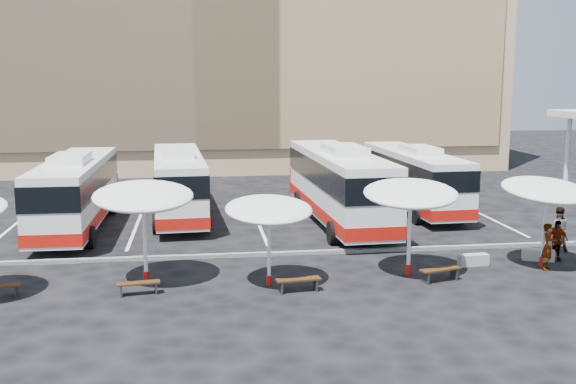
{
  "coord_description": "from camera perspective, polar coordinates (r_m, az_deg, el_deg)",
  "views": [
    {
      "loc": [
        -2.93,
        -26.12,
        7.27
      ],
      "look_at": [
        1.0,
        3.0,
        2.2
      ],
      "focal_mm": 42.0,
      "sensor_mm": 36.0,
      "label": 1
    }
  ],
  "objects": [
    {
      "name": "passenger_2",
      "position": [
        28.86,
        21.77,
        -3.83
      ],
      "size": [
        0.99,
        0.47,
        1.64
      ],
      "primitive_type": "imported",
      "rotation": [
        0.0,
        0.0,
        -0.08
      ],
      "color": "black",
      "rests_on": "ground"
    },
    {
      "name": "bus_0",
      "position": [
        33.71,
        -17.51,
        0.17
      ],
      "size": [
        2.83,
        11.77,
        3.73
      ],
      "rotation": [
        0.0,
        0.0,
        -0.01
      ],
      "color": "white",
      "rests_on": "ground"
    },
    {
      "name": "conc_bench_1",
      "position": [
        28.76,
        20.41,
        -5.01
      ],
      "size": [
        1.29,
        0.83,
        0.46
      ],
      "primitive_type": "cube",
      "rotation": [
        0.0,
        0.0,
        -0.38
      ],
      "color": "gray",
      "rests_on": "ground"
    },
    {
      "name": "conc_bench_0",
      "position": [
        27.26,
        15.42,
        -5.56
      ],
      "size": [
        1.2,
        0.5,
        0.44
      ],
      "primitive_type": "cube",
      "rotation": [
        0.0,
        0.0,
        0.09
      ],
      "color": "gray",
      "rests_on": "ground"
    },
    {
      "name": "bus_3",
      "position": [
        37.6,
        10.53,
        1.31
      ],
      "size": [
        3.01,
        11.39,
        3.59
      ],
      "rotation": [
        0.0,
        0.0,
        0.05
      ],
      "color": "white",
      "rests_on": "ground"
    },
    {
      "name": "bus_2",
      "position": [
        33.5,
        4.3,
        0.79
      ],
      "size": [
        3.32,
        12.72,
        4.01
      ],
      "rotation": [
        0.0,
        0.0,
        0.04
      ],
      "color": "white",
      "rests_on": "ground"
    },
    {
      "name": "wood_bench_2",
      "position": [
        23.13,
        0.88,
        -7.59
      ],
      "size": [
        1.57,
        0.58,
        0.47
      ],
      "rotation": [
        0.0,
        0.0,
        0.11
      ],
      "color": "black",
      "rests_on": "ground"
    },
    {
      "name": "bay_lines",
      "position": [
        35.01,
        -2.72,
        -2.2
      ],
      "size": [
        24.15,
        12.0,
        0.01
      ],
      "color": "white",
      "rests_on": "ground"
    },
    {
      "name": "wood_bench_3",
      "position": [
        24.88,
        12.76,
        -6.58
      ],
      "size": [
        1.6,
        0.84,
        0.48
      ],
      "rotation": [
        0.0,
        0.0,
        0.29
      ],
      "color": "black",
      "rests_on": "ground"
    },
    {
      "name": "passenger_1",
      "position": [
        30.4,
        21.91,
        -2.93
      ],
      "size": [
        1.09,
        0.96,
        1.89
      ],
      "primitive_type": "imported",
      "rotation": [
        0.0,
        0.0,
        2.83
      ],
      "color": "black",
      "rests_on": "ground"
    },
    {
      "name": "sunshade_4",
      "position": [
        27.26,
        21.05,
        0.11
      ],
      "size": [
        4.0,
        4.04,
        3.53
      ],
      "rotation": [
        0.0,
        0.0,
        0.21
      ],
      "color": "white",
      "rests_on": "ground"
    },
    {
      "name": "sunshade_2",
      "position": [
        23.26,
        -1.64,
        -1.52
      ],
      "size": [
        3.38,
        3.41,
        3.19
      ],
      "rotation": [
        0.0,
        0.0,
        0.11
      ],
      "color": "white",
      "rests_on": "ground"
    },
    {
      "name": "bus_1",
      "position": [
        35.55,
        -9.26,
        0.92
      ],
      "size": [
        3.15,
        11.65,
        3.66
      ],
      "rotation": [
        0.0,
        0.0,
        0.06
      ],
      "color": "white",
      "rests_on": "ground"
    },
    {
      "name": "passenger_0",
      "position": [
        27.36,
        21.17,
        -4.35
      ],
      "size": [
        0.76,
        0.77,
        1.79
      ],
      "primitive_type": "imported",
      "rotation": [
        0.0,
        0.0,
        0.84
      ],
      "color": "black",
      "rests_on": "ground"
    },
    {
      "name": "wood_bench_1",
      "position": [
        23.38,
        -12.54,
        -7.7
      ],
      "size": [
        1.46,
        0.58,
        0.44
      ],
      "rotation": [
        0.0,
        0.0,
        0.14
      ],
      "color": "black",
      "rests_on": "ground"
    },
    {
      "name": "ground",
      "position": [
        27.27,
        -1.24,
        -5.67
      ],
      "size": [
        120.0,
        120.0,
        0.0
      ],
      "primitive_type": "plane",
      "color": "black",
      "rests_on": "ground"
    },
    {
      "name": "sandstone_building",
      "position": [
        58.31,
        -4.95,
        15.02
      ],
      "size": [
        42.0,
        18.25,
        29.6
      ],
      "color": "tan",
      "rests_on": "ground"
    },
    {
      "name": "sunshade_3",
      "position": [
        24.83,
        10.34,
        -0.15
      ],
      "size": [
        4.03,
        4.07,
        3.59
      ],
      "rotation": [
        0.0,
        0.0,
        -0.19
      ],
      "color": "white",
      "rests_on": "ground"
    },
    {
      "name": "sunshade_1",
      "position": [
        24.02,
        -12.16,
        -0.38
      ],
      "size": [
        3.94,
        3.98,
        3.67
      ],
      "rotation": [
        0.0,
        0.0,
        0.13
      ],
      "color": "white",
      "rests_on": "ground"
    },
    {
      "name": "curb_divider",
      "position": [
        27.73,
        -1.36,
        -5.25
      ],
      "size": [
        34.0,
        0.25,
        0.15
      ],
      "primitive_type": "cube",
      "color": "black",
      "rests_on": "ground"
    }
  ]
}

